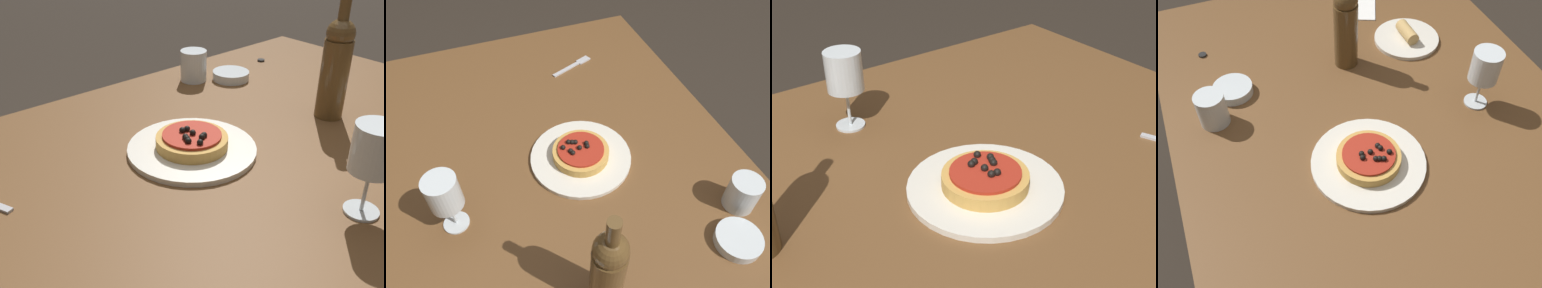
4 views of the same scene
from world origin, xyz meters
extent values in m
cube|color=brown|center=(0.00, 0.00, 0.70)|extent=(1.57, 1.07, 0.03)
cylinder|color=brown|center=(0.72, 0.48, 0.34)|extent=(0.06, 0.06, 0.69)
cylinder|color=brown|center=(0.72, -0.48, 0.34)|extent=(0.06, 0.06, 0.69)
cylinder|color=silver|center=(0.09, -0.08, 0.73)|extent=(0.28, 0.28, 0.01)
cylinder|color=gold|center=(0.09, -0.08, 0.75)|extent=(0.16, 0.16, 0.03)
cylinder|color=#A82819|center=(0.09, -0.08, 0.76)|extent=(0.13, 0.13, 0.01)
sphere|color=black|center=(0.09, -0.08, 0.77)|extent=(0.01, 0.01, 0.01)
sphere|color=black|center=(0.09, -0.10, 0.77)|extent=(0.01, 0.01, 0.01)
sphere|color=black|center=(0.10, -0.04, 0.77)|extent=(0.01, 0.01, 0.01)
sphere|color=black|center=(0.09, -0.05, 0.77)|extent=(0.01, 0.01, 0.01)
sphere|color=black|center=(0.12, -0.06, 0.77)|extent=(0.01, 0.01, 0.01)
sphere|color=black|center=(0.08, -0.06, 0.77)|extent=(0.01, 0.01, 0.01)
sphere|color=black|center=(0.11, -0.07, 0.77)|extent=(0.01, 0.01, 0.01)
sphere|color=black|center=(0.10, -0.10, 0.77)|extent=(0.01, 0.01, 0.01)
sphere|color=black|center=(0.11, -0.08, 0.77)|extent=(0.01, 0.01, 0.01)
cylinder|color=silver|center=(0.00, 0.28, 0.72)|extent=(0.06, 0.06, 0.00)
cylinder|color=silver|center=(0.00, 0.28, 0.77)|extent=(0.01, 0.01, 0.08)
cylinder|color=silver|center=(0.00, 0.28, 0.85)|extent=(0.08, 0.08, 0.09)
cylinder|color=brown|center=(-0.29, 0.01, 0.82)|extent=(0.07, 0.07, 0.20)
sphere|color=brown|center=(-0.29, 0.01, 0.94)|extent=(0.07, 0.07, 0.07)
cylinder|color=brown|center=(-0.29, 0.01, 0.99)|extent=(0.03, 0.03, 0.08)
cylinder|color=silver|center=(-0.20, -0.41, 0.77)|extent=(0.08, 0.08, 0.09)
cylinder|color=silver|center=(-0.29, -0.34, 0.73)|extent=(0.11, 0.11, 0.03)
cube|color=#B7B7BC|center=(0.50, -0.19, 0.72)|extent=(0.06, 0.11, 0.00)
cube|color=#B7B7BC|center=(0.53, -0.26, 0.72)|extent=(0.04, 0.06, 0.00)
camera|label=1|loc=(0.65, 0.57, 1.22)|focal=42.00mm
camera|label=2|loc=(-0.56, 0.17, 1.54)|focal=35.00mm
camera|label=3|loc=(-0.41, -0.69, 1.30)|focal=50.00mm
camera|label=4|loc=(0.70, -0.38, 1.61)|focal=42.00mm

